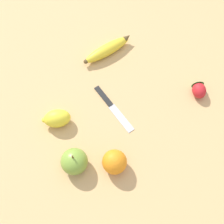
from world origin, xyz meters
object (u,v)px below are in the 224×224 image
object	(u,v)px
paring_knife	(112,106)
orange	(115,162)
banana	(108,49)
lemon	(57,118)
apple	(74,161)
strawberry	(199,89)

from	to	relation	value
paring_knife	orange	bearing A→B (deg)	56.38
banana	orange	bearing A→B (deg)	-121.38
orange	lemon	bearing A→B (deg)	128.91
apple	orange	bearing A→B (deg)	-13.54
apple	lemon	xyz separation A→B (m)	(-0.03, 0.14, -0.01)
banana	apple	world-z (taller)	apple
banana	orange	xyz separation A→B (m)	(-0.06, -0.39, 0.02)
banana	orange	world-z (taller)	orange
banana	apple	xyz separation A→B (m)	(-0.17, -0.36, 0.01)
lemon	paring_knife	bearing A→B (deg)	4.92
orange	apple	bearing A→B (deg)	166.46
banana	strawberry	bearing A→B (deg)	-62.85
strawberry	lemon	size ratio (longest dim) A/B	0.70
orange	apple	world-z (taller)	apple
lemon	paring_knife	world-z (taller)	lemon
banana	paring_knife	xyz separation A→B (m)	(-0.03, -0.20, -0.02)
banana	apple	distance (m)	0.40
orange	paring_knife	bearing A→B (deg)	79.51
apple	paring_knife	distance (m)	0.22
lemon	orange	bearing A→B (deg)	-51.09
apple	strawberry	bearing A→B (deg)	19.58
strawberry	banana	bearing A→B (deg)	55.35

